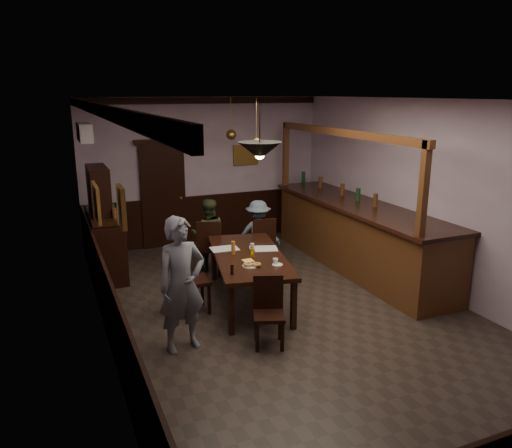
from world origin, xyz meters
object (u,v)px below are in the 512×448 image
coffee_cup (275,261)px  pendant_brass_mid (256,144)px  dining_table (249,259)px  chair_far_right (262,242)px  sideboard (104,233)px  person_standing (182,284)px  soda_can (252,252)px  person_seated_right (258,234)px  pendant_brass_far (231,135)px  pendant_iron (260,151)px  person_seated_left (208,235)px  chair_side (187,276)px  bar_counter (358,234)px  chair_far_left (209,245)px  chair_near (269,308)px

coffee_cup → pendant_brass_mid: bearing=90.1°
dining_table → chair_far_right: size_ratio=2.42×
dining_table → sideboard: size_ratio=1.24×
person_standing → soda_can: bearing=23.7°
person_seated_right → pendant_brass_far: 2.01m
person_seated_right → pendant_iron: (-0.92, -2.21, 1.77)m
person_seated_left → pendant_iron: (-0.04, -2.39, 1.74)m
pendant_brass_far → person_seated_right: bearing=-85.0°
dining_table → person_seated_left: bearing=94.3°
person_standing → coffee_cup: size_ratio=21.10×
chair_side → person_standing: (-0.33, -0.99, 0.29)m
bar_counter → coffee_cup: bearing=-151.5°
dining_table → chair_far_right: 1.36m
dining_table → pendant_iron: pendant_iron is taller
chair_side → person_seated_left: (0.84, 1.63, 0.09)m
chair_far_left → bar_counter: size_ratio=0.22×
chair_near → sideboard: sideboard is taller
person_seated_right → bar_counter: size_ratio=0.27×
sideboard → person_seated_left: bearing=-13.3°
chair_side → bar_counter: bearing=-77.9°
person_seated_right → pendant_brass_far: bearing=-59.4°
person_seated_right → bar_counter: bar_counter is taller
coffee_cup → soda_can: (-0.16, 0.45, 0.01)m
person_seated_left → person_standing: bearing=83.4°
pendant_brass_mid → pendant_brass_far: bearing=83.3°
soda_can → chair_far_right: bearing=60.7°
dining_table → chair_near: chair_near is taller
dining_table → soda_can: bearing=-81.7°
chair_far_right → bar_counter: bar_counter is taller
person_standing → bar_counter: (3.64, 1.64, -0.21)m
chair_far_left → chair_near: bearing=110.3°
chair_far_left → coffee_cup: size_ratio=12.21×
dining_table → person_seated_right: person_seated_right is taller
chair_far_right → pendant_brass_far: bearing=-86.4°
chair_far_right → bar_counter: (1.64, -0.52, 0.10)m
coffee_cup → pendant_brass_mid: pendant_brass_mid is taller
person_seated_left → sideboard: size_ratio=0.68×
soda_can → bar_counter: (2.34, 0.73, -0.18)m
chair_near → coffee_cup: 0.93m
chair_near → chair_side: size_ratio=0.86×
pendant_iron → chair_side: bearing=136.0°
sideboard → bar_counter: size_ratio=0.43×
person_standing → chair_side: bearing=60.5°
chair_side → soda_can: size_ratio=8.47×
coffee_cup → pendant_brass_far: 3.45m
person_standing → sideboard: (-0.56, 3.02, -0.08)m
chair_near → pendant_brass_far: (0.93, 3.82, 1.82)m
chair_side → sideboard: size_ratio=0.53×
bar_counter → soda_can: bearing=-162.6°
soda_can → dining_table: bearing=98.3°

